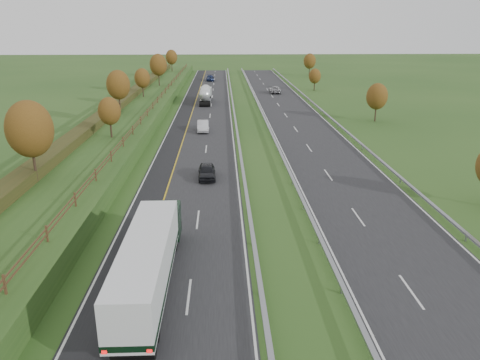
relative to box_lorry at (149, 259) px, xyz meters
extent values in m
plane|color=#2A4D1B|center=(9.13, 43.34, -2.33)|extent=(400.00, 400.00, 0.00)
cube|color=black|center=(1.13, 48.34, -2.31)|extent=(10.50, 200.00, 0.04)
cube|color=black|center=(17.63, 48.34, -2.31)|extent=(10.50, 200.00, 0.04)
cube|color=black|center=(-2.62, 48.34, -2.31)|extent=(3.00, 200.00, 0.04)
cube|color=silver|center=(-3.92, 48.34, -2.28)|extent=(0.15, 200.00, 0.01)
cube|color=gold|center=(-1.12, 48.34, -2.28)|extent=(0.15, 200.00, 0.01)
cube|color=silver|center=(6.18, 48.34, -2.28)|extent=(0.15, 200.00, 0.01)
cube|color=silver|center=(12.58, 48.34, -2.28)|extent=(0.15, 200.00, 0.01)
cube|color=silver|center=(22.68, 48.34, -2.28)|extent=(0.15, 200.00, 0.01)
cube|color=silver|center=(2.38, -0.66, -2.28)|extent=(0.15, 4.00, 0.01)
cube|color=silver|center=(16.38, -0.66, -2.28)|extent=(0.15, 4.00, 0.01)
cube|color=silver|center=(2.38, 11.34, -2.28)|extent=(0.15, 4.00, 0.01)
cube|color=silver|center=(16.38, 11.34, -2.28)|extent=(0.15, 4.00, 0.01)
cube|color=silver|center=(2.38, 23.34, -2.28)|extent=(0.15, 4.00, 0.01)
cube|color=silver|center=(16.38, 23.34, -2.28)|extent=(0.15, 4.00, 0.01)
cube|color=silver|center=(2.38, 35.34, -2.28)|extent=(0.15, 4.00, 0.01)
cube|color=silver|center=(16.38, 35.34, -2.28)|extent=(0.15, 4.00, 0.01)
cube|color=silver|center=(2.38, 47.34, -2.28)|extent=(0.15, 4.00, 0.01)
cube|color=silver|center=(16.38, 47.34, -2.28)|extent=(0.15, 4.00, 0.01)
cube|color=silver|center=(2.38, 59.34, -2.28)|extent=(0.15, 4.00, 0.01)
cube|color=silver|center=(16.38, 59.34, -2.28)|extent=(0.15, 4.00, 0.01)
cube|color=silver|center=(2.38, 71.34, -2.28)|extent=(0.15, 4.00, 0.01)
cube|color=silver|center=(16.38, 71.34, -2.28)|extent=(0.15, 4.00, 0.01)
cube|color=silver|center=(2.38, 83.34, -2.28)|extent=(0.15, 4.00, 0.01)
cube|color=silver|center=(16.38, 83.34, -2.28)|extent=(0.15, 4.00, 0.01)
cube|color=silver|center=(2.38, 95.34, -2.28)|extent=(0.15, 4.00, 0.01)
cube|color=silver|center=(16.38, 95.34, -2.28)|extent=(0.15, 4.00, 0.01)
cube|color=silver|center=(2.38, 107.34, -2.28)|extent=(0.15, 4.00, 0.01)
cube|color=silver|center=(16.38, 107.34, -2.28)|extent=(0.15, 4.00, 0.01)
cube|color=silver|center=(2.38, 119.34, -2.28)|extent=(0.15, 4.00, 0.01)
cube|color=silver|center=(16.38, 119.34, -2.28)|extent=(0.15, 4.00, 0.01)
cube|color=silver|center=(2.38, 131.34, -2.28)|extent=(0.15, 4.00, 0.01)
cube|color=silver|center=(16.38, 131.34, -2.28)|extent=(0.15, 4.00, 0.01)
cube|color=silver|center=(2.38, 143.34, -2.28)|extent=(0.15, 4.00, 0.01)
cube|color=silver|center=(16.38, 143.34, -2.28)|extent=(0.15, 4.00, 0.01)
cube|color=#2A4D1B|center=(-11.87, 48.34, -1.33)|extent=(12.00, 200.00, 2.00)
cube|color=#303716|center=(-13.87, 48.34, 0.22)|extent=(2.20, 180.00, 1.10)
cube|color=#422B19|center=(-7.37, 48.34, 0.22)|extent=(0.08, 184.00, 0.10)
cube|color=#422B19|center=(-7.37, 48.34, 0.62)|extent=(0.08, 184.00, 0.10)
cube|color=#422B19|center=(-7.37, -3.16, 0.27)|extent=(0.12, 0.12, 1.20)
cube|color=#422B19|center=(-7.37, 3.34, 0.27)|extent=(0.12, 0.12, 1.20)
cube|color=#422B19|center=(-7.37, 9.84, 0.27)|extent=(0.12, 0.12, 1.20)
cube|color=#422B19|center=(-7.37, 16.34, 0.27)|extent=(0.12, 0.12, 1.20)
cube|color=#422B19|center=(-7.37, 22.84, 0.27)|extent=(0.12, 0.12, 1.20)
cube|color=#422B19|center=(-7.37, 29.34, 0.27)|extent=(0.12, 0.12, 1.20)
cube|color=#422B19|center=(-7.37, 35.84, 0.27)|extent=(0.12, 0.12, 1.20)
cube|color=#422B19|center=(-7.37, 42.34, 0.27)|extent=(0.12, 0.12, 1.20)
cube|color=#422B19|center=(-7.37, 48.84, 0.27)|extent=(0.12, 0.12, 1.20)
cube|color=#422B19|center=(-7.37, 55.34, 0.27)|extent=(0.12, 0.12, 1.20)
cube|color=#422B19|center=(-7.37, 61.84, 0.27)|extent=(0.12, 0.12, 1.20)
cube|color=#422B19|center=(-7.37, 68.34, 0.27)|extent=(0.12, 0.12, 1.20)
cube|color=#422B19|center=(-7.37, 74.84, 0.27)|extent=(0.12, 0.12, 1.20)
cube|color=#422B19|center=(-7.37, 81.34, 0.27)|extent=(0.12, 0.12, 1.20)
cube|color=#422B19|center=(-7.37, 87.84, 0.27)|extent=(0.12, 0.12, 1.20)
cube|color=#422B19|center=(-7.37, 94.34, 0.27)|extent=(0.12, 0.12, 1.20)
cube|color=#422B19|center=(-7.37, 100.84, 0.27)|extent=(0.12, 0.12, 1.20)
cube|color=#422B19|center=(-7.37, 107.34, 0.27)|extent=(0.12, 0.12, 1.20)
cube|color=#422B19|center=(-7.37, 113.84, 0.27)|extent=(0.12, 0.12, 1.20)
cube|color=#422B19|center=(-7.37, 120.34, 0.27)|extent=(0.12, 0.12, 1.20)
cube|color=#422B19|center=(-7.37, 126.84, 0.27)|extent=(0.12, 0.12, 1.20)
cube|color=#422B19|center=(-7.37, 133.34, 0.27)|extent=(0.12, 0.12, 1.20)
cube|color=#422B19|center=(-7.37, 139.84, 0.27)|extent=(0.12, 0.12, 1.20)
cube|color=gray|center=(6.83, 48.34, -1.71)|extent=(0.32, 200.00, 0.18)
cube|color=gray|center=(6.83, -0.66, -2.05)|extent=(0.10, 0.14, 0.56)
cube|color=gray|center=(6.83, 6.34, -2.05)|extent=(0.10, 0.14, 0.56)
cube|color=gray|center=(6.83, 13.34, -2.05)|extent=(0.10, 0.14, 0.56)
cube|color=gray|center=(6.83, 20.34, -2.05)|extent=(0.10, 0.14, 0.56)
cube|color=gray|center=(6.83, 27.34, -2.05)|extent=(0.10, 0.14, 0.56)
cube|color=gray|center=(6.83, 34.34, -2.05)|extent=(0.10, 0.14, 0.56)
cube|color=gray|center=(6.83, 41.34, -2.05)|extent=(0.10, 0.14, 0.56)
cube|color=gray|center=(6.83, 48.34, -2.05)|extent=(0.10, 0.14, 0.56)
cube|color=gray|center=(6.83, 55.34, -2.05)|extent=(0.10, 0.14, 0.56)
cube|color=gray|center=(6.83, 62.34, -2.05)|extent=(0.10, 0.14, 0.56)
cube|color=gray|center=(6.83, 69.34, -2.05)|extent=(0.10, 0.14, 0.56)
cube|color=gray|center=(6.83, 76.34, -2.05)|extent=(0.10, 0.14, 0.56)
cube|color=gray|center=(6.83, 83.34, -2.05)|extent=(0.10, 0.14, 0.56)
cube|color=gray|center=(6.83, 90.34, -2.05)|extent=(0.10, 0.14, 0.56)
cube|color=gray|center=(6.83, 97.34, -2.05)|extent=(0.10, 0.14, 0.56)
cube|color=gray|center=(6.83, 104.34, -2.05)|extent=(0.10, 0.14, 0.56)
cube|color=gray|center=(6.83, 111.34, -2.05)|extent=(0.10, 0.14, 0.56)
cube|color=gray|center=(6.83, 118.34, -2.05)|extent=(0.10, 0.14, 0.56)
cube|color=gray|center=(6.83, 125.34, -2.05)|extent=(0.10, 0.14, 0.56)
cube|color=gray|center=(6.83, 132.34, -2.05)|extent=(0.10, 0.14, 0.56)
cube|color=gray|center=(6.83, 139.34, -2.05)|extent=(0.10, 0.14, 0.56)
cube|color=gray|center=(6.83, 146.34, -2.05)|extent=(0.10, 0.14, 0.56)
cube|color=gray|center=(11.93, 48.34, -1.71)|extent=(0.32, 200.00, 0.18)
cube|color=gray|center=(11.93, -0.66, -2.05)|extent=(0.10, 0.14, 0.56)
cube|color=gray|center=(11.93, 6.34, -2.05)|extent=(0.10, 0.14, 0.56)
cube|color=gray|center=(11.93, 13.34, -2.05)|extent=(0.10, 0.14, 0.56)
cube|color=gray|center=(11.93, 20.34, -2.05)|extent=(0.10, 0.14, 0.56)
cube|color=gray|center=(11.93, 27.34, -2.05)|extent=(0.10, 0.14, 0.56)
cube|color=gray|center=(11.93, 34.34, -2.05)|extent=(0.10, 0.14, 0.56)
cube|color=gray|center=(11.93, 41.34, -2.05)|extent=(0.10, 0.14, 0.56)
cube|color=gray|center=(11.93, 48.34, -2.05)|extent=(0.10, 0.14, 0.56)
cube|color=gray|center=(11.93, 55.34, -2.05)|extent=(0.10, 0.14, 0.56)
cube|color=gray|center=(11.93, 62.34, -2.05)|extent=(0.10, 0.14, 0.56)
cube|color=gray|center=(11.93, 69.34, -2.05)|extent=(0.10, 0.14, 0.56)
cube|color=gray|center=(11.93, 76.34, -2.05)|extent=(0.10, 0.14, 0.56)
cube|color=gray|center=(11.93, 83.34, -2.05)|extent=(0.10, 0.14, 0.56)
cube|color=gray|center=(11.93, 90.34, -2.05)|extent=(0.10, 0.14, 0.56)
cube|color=gray|center=(11.93, 97.34, -2.05)|extent=(0.10, 0.14, 0.56)
cube|color=gray|center=(11.93, 104.34, -2.05)|extent=(0.10, 0.14, 0.56)
cube|color=gray|center=(11.93, 111.34, -2.05)|extent=(0.10, 0.14, 0.56)
cube|color=gray|center=(11.93, 118.34, -2.05)|extent=(0.10, 0.14, 0.56)
cube|color=gray|center=(11.93, 125.34, -2.05)|extent=(0.10, 0.14, 0.56)
cube|color=gray|center=(11.93, 132.34, -2.05)|extent=(0.10, 0.14, 0.56)
cube|color=gray|center=(11.93, 139.34, -2.05)|extent=(0.10, 0.14, 0.56)
cube|color=gray|center=(11.93, 146.34, -2.05)|extent=(0.10, 0.14, 0.56)
cube|color=gray|center=(23.43, 48.34, -1.71)|extent=(0.32, 200.00, 0.18)
cube|color=gray|center=(23.43, 6.34, -2.05)|extent=(0.10, 0.14, 0.56)
cube|color=gray|center=(23.43, 20.34, -2.05)|extent=(0.10, 0.14, 0.56)
cube|color=gray|center=(23.43, 34.34, -2.05)|extent=(0.10, 0.14, 0.56)
cube|color=gray|center=(23.43, 48.34, -2.05)|extent=(0.10, 0.14, 0.56)
cube|color=gray|center=(23.43, 62.34, -2.05)|extent=(0.10, 0.14, 0.56)
cube|color=gray|center=(23.43, 76.34, -2.05)|extent=(0.10, 0.14, 0.56)
cube|color=gray|center=(23.43, 90.34, -2.05)|extent=(0.10, 0.14, 0.56)
cube|color=gray|center=(23.43, 104.34, -2.05)|extent=(0.10, 0.14, 0.56)
cube|color=gray|center=(23.43, 118.34, -2.05)|extent=(0.10, 0.14, 0.56)
cube|color=gray|center=(23.43, 132.34, -2.05)|extent=(0.10, 0.14, 0.56)
cube|color=gray|center=(23.43, 146.34, -2.05)|extent=(0.10, 0.14, 0.56)
cylinder|color=#2D2116|center=(-12.87, 16.34, 1.24)|extent=(0.24, 0.24, 3.15)
ellipsoid|color=#553512|center=(-12.87, 16.34, 4.71)|extent=(4.20, 4.20, 5.25)
cylinder|color=#2D2116|center=(-9.87, 34.34, 0.75)|extent=(0.24, 0.24, 2.16)
ellipsoid|color=#553512|center=(-9.87, 34.34, 3.13)|extent=(2.88, 2.88, 3.60)
cylinder|color=#2D2116|center=(-12.37, 52.34, 1.11)|extent=(0.24, 0.24, 2.88)
ellipsoid|color=#553512|center=(-12.37, 52.34, 4.28)|extent=(3.84, 3.84, 4.80)
cylinder|color=#2D2116|center=(-11.37, 70.34, 0.84)|extent=(0.24, 0.24, 2.34)
ellipsoid|color=#553512|center=(-11.37, 70.34, 3.41)|extent=(3.12, 3.12, 3.90)
cylinder|color=#2D2116|center=(-10.37, 88.34, 1.20)|extent=(0.24, 0.24, 3.06)
ellipsoid|color=#553512|center=(-10.37, 88.34, 4.57)|extent=(4.08, 4.08, 5.10)
cylinder|color=#2D2116|center=(-12.87, 106.34, 0.79)|extent=(0.24, 0.24, 2.25)
ellipsoid|color=#553512|center=(-12.87, 106.34, 3.27)|extent=(3.00, 3.00, 3.75)
cylinder|color=#2D2116|center=(-10.87, 124.34, 1.02)|extent=(0.24, 0.24, 2.70)
ellipsoid|color=#553512|center=(-10.87, 124.34, 3.99)|extent=(3.60, 3.60, 4.50)
cylinder|color=#2D2116|center=(31.13, 53.34, -0.98)|extent=(0.24, 0.24, 2.70)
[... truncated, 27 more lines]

